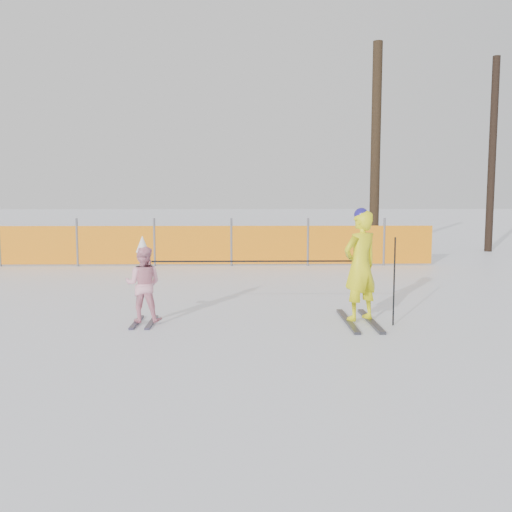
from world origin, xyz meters
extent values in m
plane|color=white|center=(0.00, 0.00, 0.00)|extent=(120.00, 120.00, 0.00)
cube|color=black|center=(1.36, 0.61, 0.02)|extent=(0.09, 1.52, 0.04)
cube|color=black|center=(1.70, 0.61, 0.02)|extent=(0.09, 1.52, 0.04)
imported|color=#F8F414|center=(1.53, 0.61, 0.84)|extent=(0.70, 0.63, 1.61)
sphere|color=navy|center=(1.53, 0.61, 1.58)|extent=(0.21, 0.21, 0.21)
cube|color=black|center=(-1.75, 0.60, 0.01)|extent=(0.09, 0.84, 0.03)
cube|color=black|center=(-1.53, 0.60, 0.01)|extent=(0.09, 0.84, 0.03)
imported|color=#FEA6BB|center=(-1.64, 0.60, 0.58)|extent=(0.56, 0.45, 1.10)
cone|color=white|center=(-1.64, 0.60, 1.17)|extent=(0.19, 0.19, 0.24)
cylinder|color=black|center=(1.98, 0.41, 0.64)|extent=(0.02, 0.02, 1.28)
cylinder|color=black|center=(-0.06, 0.60, 0.91)|extent=(2.91, 0.03, 0.02)
cylinder|color=#595960|center=(-6.52, 7.19, 0.62)|extent=(0.06, 0.06, 1.25)
cylinder|color=#595960|center=(-4.52, 7.19, 0.62)|extent=(0.06, 0.06, 1.25)
cylinder|color=#595960|center=(-2.52, 7.19, 0.62)|extent=(0.06, 0.06, 1.25)
cylinder|color=#595960|center=(-0.52, 7.19, 0.62)|extent=(0.06, 0.06, 1.25)
cylinder|color=#595960|center=(1.48, 7.19, 0.62)|extent=(0.06, 0.06, 1.25)
cylinder|color=#595960|center=(3.48, 7.19, 0.62)|extent=(0.06, 0.06, 1.25)
cube|color=orange|center=(-3.89, 7.19, 0.55)|extent=(17.26, 0.03, 1.00)
cylinder|color=black|center=(4.10, 11.17, 3.36)|extent=(0.31, 0.31, 6.73)
cylinder|color=black|center=(7.79, 10.78, 3.10)|extent=(0.24, 0.24, 6.20)
camera|label=1|loc=(-0.15, -7.61, 1.90)|focal=40.00mm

